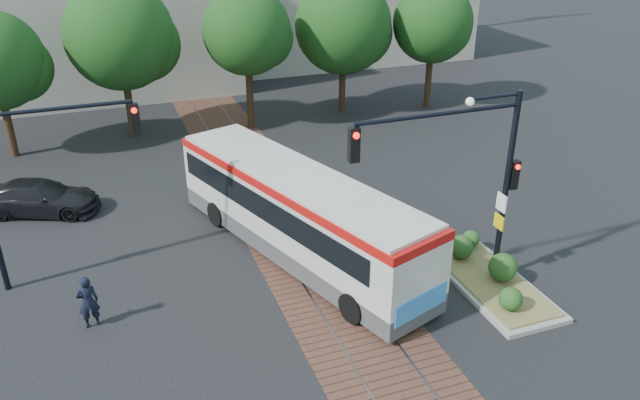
% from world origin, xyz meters
% --- Properties ---
extents(ground, '(120.00, 120.00, 0.00)m').
position_xyz_m(ground, '(0.00, 0.00, 0.00)').
color(ground, black).
rests_on(ground, ground).
extents(trackbed, '(3.60, 40.00, 0.02)m').
position_xyz_m(trackbed, '(0.00, 4.00, 0.01)').
color(trackbed, brown).
rests_on(trackbed, ground).
extents(tree_row, '(26.40, 5.60, 7.67)m').
position_xyz_m(tree_row, '(1.21, 16.42, 4.85)').
color(tree_row, '#382314').
rests_on(tree_row, ground).
extents(warehouses, '(40.00, 13.00, 8.00)m').
position_xyz_m(warehouses, '(-0.53, 28.75, 3.81)').
color(warehouses, '#ADA899').
rests_on(warehouses, ground).
extents(city_bus, '(5.86, 11.34, 3.00)m').
position_xyz_m(city_bus, '(-0.29, 2.91, 1.67)').
color(city_bus, '#444447').
rests_on(city_bus, ground).
extents(traffic_island, '(2.20, 5.20, 1.13)m').
position_xyz_m(traffic_island, '(4.82, -0.90, 0.33)').
color(traffic_island, gray).
rests_on(traffic_island, ground).
extents(signal_pole_main, '(5.49, 0.46, 6.00)m').
position_xyz_m(signal_pole_main, '(3.86, -0.81, 4.16)').
color(signal_pole_main, black).
rests_on(signal_pole_main, ground).
extents(signal_pole_left, '(4.99, 0.34, 6.00)m').
position_xyz_m(signal_pole_left, '(-8.37, 4.00, 3.86)').
color(signal_pole_left, black).
rests_on(signal_pole_left, ground).
extents(officer, '(0.65, 0.47, 1.64)m').
position_xyz_m(officer, '(-7.09, 1.12, 0.82)').
color(officer, black).
rests_on(officer, ground).
extents(parked_car, '(4.79, 3.29, 1.29)m').
position_xyz_m(parked_car, '(-8.62, 9.25, 0.64)').
color(parked_car, black).
rests_on(parked_car, ground).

